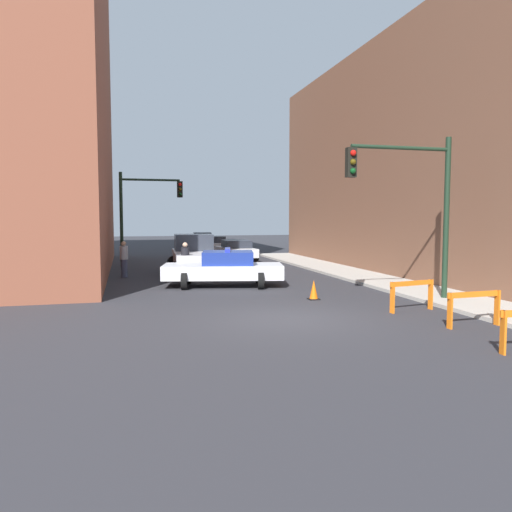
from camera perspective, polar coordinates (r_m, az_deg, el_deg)
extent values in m
plane|color=#2D2D33|center=(13.69, 3.53, -7.17)|extent=(120.00, 120.00, 0.00)
cube|color=#B2ADA3|center=(16.66, 24.32, -5.25)|extent=(2.40, 44.00, 0.12)
cube|color=brown|center=(27.35, 25.92, 10.07)|extent=(12.00, 28.00, 11.27)
cylinder|color=black|center=(17.37, 20.92, 4.05)|extent=(0.18, 0.18, 5.20)
cylinder|color=black|center=(16.58, 16.26, 11.79)|extent=(3.40, 0.12, 0.12)
cube|color=black|center=(15.73, 10.81, 10.46)|extent=(0.30, 0.22, 0.90)
sphere|color=red|center=(15.63, 11.05, 11.49)|extent=(0.18, 0.18, 0.18)
sphere|color=#4C3D0C|center=(15.60, 11.04, 10.50)|extent=(0.18, 0.18, 0.18)
sphere|color=#0C4219|center=(15.57, 11.02, 9.52)|extent=(0.18, 0.18, 0.18)
cylinder|color=black|center=(28.31, -15.13, 4.01)|extent=(0.18, 0.18, 5.20)
cylinder|color=black|center=(28.41, -11.96, 8.51)|extent=(3.20, 0.12, 0.12)
cube|color=black|center=(28.51, -8.70, 7.54)|extent=(0.30, 0.22, 0.90)
sphere|color=red|center=(28.38, -8.68, 8.10)|extent=(0.18, 0.18, 0.18)
sphere|color=#4C3D0C|center=(28.36, -8.67, 7.55)|extent=(0.18, 0.18, 0.18)
sphere|color=#0C4219|center=(28.35, -8.66, 7.01)|extent=(0.18, 0.18, 0.18)
cube|color=white|center=(19.87, -3.78, -1.75)|extent=(4.98, 2.78, 0.55)
cube|color=navy|center=(19.82, -3.25, -0.21)|extent=(2.27, 2.00, 0.52)
cylinder|color=black|center=(19.14, -8.20, -2.86)|extent=(0.35, 0.69, 0.66)
cylinder|color=black|center=(20.82, -7.75, -2.26)|extent=(0.35, 0.69, 0.66)
cylinder|color=black|center=(19.08, 0.56, -2.83)|extent=(0.35, 0.69, 0.66)
cylinder|color=black|center=(20.77, 0.29, -2.23)|extent=(0.35, 0.69, 0.66)
cube|color=#2633BF|center=(19.79, -3.25, 0.71)|extent=(0.48, 1.40, 0.12)
cube|color=silver|center=(24.04, -6.95, -0.34)|extent=(2.31, 5.51, 0.70)
cube|color=#2D333D|center=(25.06, -7.15, 1.57)|extent=(1.94, 1.83, 0.80)
cylinder|color=black|center=(25.68, -9.28, -0.84)|extent=(0.81, 0.31, 0.80)
cylinder|color=black|center=(25.81, -5.19, -0.77)|extent=(0.81, 0.31, 0.80)
cylinder|color=black|center=(22.35, -8.95, -1.63)|extent=(0.81, 0.31, 0.80)
cylinder|color=black|center=(22.50, -4.27, -1.55)|extent=(0.81, 0.31, 0.80)
cube|color=silver|center=(31.54, -2.33, 0.51)|extent=(1.94, 4.36, 0.52)
cube|color=#232833|center=(31.34, -2.26, 1.40)|extent=(1.64, 1.86, 0.48)
cylinder|color=black|center=(32.66, -4.31, 0.18)|extent=(0.63, 0.24, 0.62)
cylinder|color=black|center=(33.05, -1.51, 0.24)|extent=(0.63, 0.24, 0.62)
cylinder|color=black|center=(30.07, -3.23, -0.19)|extent=(0.63, 0.24, 0.62)
cylinder|color=black|center=(30.49, -0.21, -0.12)|extent=(0.63, 0.24, 0.62)
cube|color=silver|center=(37.89, -4.97, 1.17)|extent=(1.83, 4.31, 0.52)
cube|color=#232833|center=(37.70, -4.93, 1.91)|extent=(1.60, 1.82, 0.48)
cylinder|color=black|center=(39.09, -6.51, 0.87)|extent=(0.62, 0.22, 0.62)
cylinder|color=black|center=(39.37, -4.12, 0.92)|extent=(0.62, 0.22, 0.62)
cylinder|color=black|center=(36.46, -5.88, 0.62)|extent=(0.62, 0.22, 0.62)
cylinder|color=black|center=(36.76, -3.33, 0.67)|extent=(0.62, 0.22, 0.62)
cube|color=silver|center=(46.95, -6.17, 1.80)|extent=(2.18, 4.44, 0.52)
cube|color=#232833|center=(46.76, -6.16, 2.40)|extent=(1.74, 1.94, 0.48)
cylinder|color=black|center=(48.26, -7.24, 1.55)|extent=(0.64, 0.27, 0.62)
cylinder|color=black|center=(48.35, -5.28, 1.57)|extent=(0.64, 0.27, 0.62)
cylinder|color=black|center=(45.59, -7.10, 1.38)|extent=(0.64, 0.27, 0.62)
cylinder|color=black|center=(45.70, -5.03, 1.41)|extent=(0.64, 0.27, 0.62)
cylinder|color=#474C66|center=(21.97, -8.08, -1.70)|extent=(0.39, 0.39, 0.82)
cylinder|color=black|center=(21.91, -8.10, 0.17)|extent=(0.50, 0.50, 0.62)
sphere|color=tan|center=(21.88, -8.11, 1.27)|extent=(0.30, 0.30, 0.22)
cylinder|color=#474C66|center=(23.63, -14.83, -1.37)|extent=(0.39, 0.39, 0.82)
cylinder|color=#B2B2B7|center=(23.57, -14.86, 0.37)|extent=(0.50, 0.50, 0.62)
sphere|color=tan|center=(23.54, -14.88, 1.39)|extent=(0.31, 0.31, 0.22)
cube|color=orange|center=(11.26, 26.41, -7.85)|extent=(0.07, 0.17, 0.90)
cube|color=orange|center=(13.66, 23.70, -4.03)|extent=(1.60, 0.13, 0.14)
cube|color=orange|center=(13.26, 21.29, -5.87)|extent=(0.06, 0.16, 0.90)
cube|color=orange|center=(14.20, 25.85, -5.34)|extent=(0.06, 0.16, 0.90)
cube|color=orange|center=(15.28, 17.42, -2.99)|extent=(1.58, 0.33, 0.14)
cube|color=orange|center=(14.87, 15.32, -4.62)|extent=(0.08, 0.17, 0.90)
cube|color=orange|center=(15.83, 19.32, -4.17)|extent=(0.08, 0.17, 0.90)
cube|color=black|center=(16.87, 6.61, -4.91)|extent=(0.36, 0.36, 0.04)
cone|color=#F2600C|center=(16.82, 6.62, -3.80)|extent=(0.28, 0.28, 0.62)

